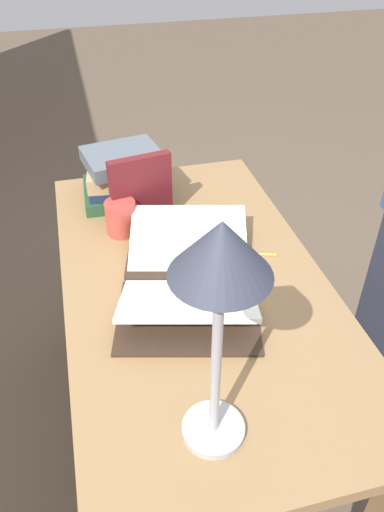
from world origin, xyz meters
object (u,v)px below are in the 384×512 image
Objects in this scene: book_standing_upright at (141,190)px; coffee_mug at (121,217)px; reading_lamp at (220,276)px; open_book at (188,273)px; book_stack_tall at (124,176)px; pencil at (252,254)px.

coffee_mug is (-0.05, 0.07, -0.06)m from book_standing_upright.
reading_lamp is (-0.76, -0.01, 0.28)m from book_standing_upright.
book_stack_tall is (0.47, 0.10, 0.05)m from open_book.
pencil is at bearing -57.97° from open_book.
coffee_mug is at bearing 169.11° from book_stack_tall.
book_stack_tall is 0.56× the size of reading_lamp.
open_book is 1.21× the size of reading_lamp.
book_standing_upright is at bearing 25.96° from open_book.
pencil is at bearing -121.25° from coffee_mug.
pencil is (0.51, -0.26, -0.39)m from reading_lamp.
book_stack_tall is 2.40× the size of coffee_mug.
coffee_mug reaches higher than pencil.
book_standing_upright is at bearing -168.60° from book_stack_tall.
open_book is 0.21m from pencil.
pencil is at bearing -143.38° from book_standing_upright.
reading_lamp reaches higher than pencil.
open_book is 2.75× the size of book_standing_upright.
reading_lamp is 0.69m from pencil.
book_standing_upright is (-0.16, -0.03, 0.03)m from book_stack_tall.
open_book is 5.15× the size of coffee_mug.
book_standing_upright is 1.58× the size of pencil.
book_standing_upright reaches higher than pencil.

